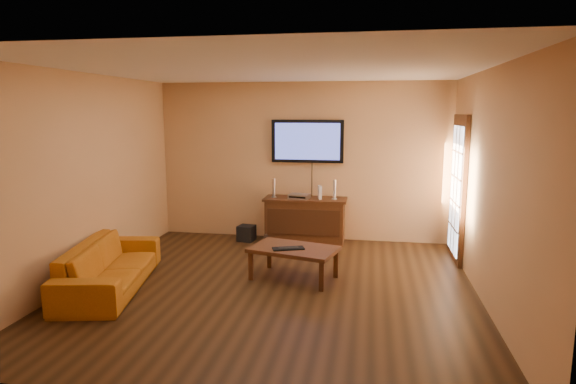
% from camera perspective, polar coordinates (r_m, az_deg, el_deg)
% --- Properties ---
extents(ground_plane, '(5.00, 5.00, 0.00)m').
position_cam_1_polar(ground_plane, '(6.20, -1.74, -11.29)').
color(ground_plane, black).
rests_on(ground_plane, ground).
extents(room_walls, '(5.00, 5.00, 5.00)m').
position_cam_1_polar(room_walls, '(6.43, -0.70, 4.93)').
color(room_walls, tan).
rests_on(room_walls, ground).
extents(french_door, '(0.07, 1.02, 2.22)m').
position_cam_1_polar(french_door, '(7.58, 19.46, 0.23)').
color(french_door, '#3C1E0D').
rests_on(french_door, ground).
extents(media_console, '(1.39, 0.53, 0.76)m').
position_cam_1_polar(media_console, '(8.18, 2.05, -3.33)').
color(media_console, '#3C1E0D').
rests_on(media_console, ground).
extents(television, '(1.23, 0.08, 0.73)m').
position_cam_1_polar(television, '(8.22, 2.31, 6.02)').
color(television, black).
rests_on(television, ground).
extents(coffee_table, '(1.25, 0.93, 0.43)m').
position_cam_1_polar(coffee_table, '(6.41, 0.69, -7.04)').
color(coffee_table, '#3C1E0D').
rests_on(coffee_table, ground).
extents(sofa, '(0.97, 2.08, 0.78)m').
position_cam_1_polar(sofa, '(6.48, -20.37, -7.32)').
color(sofa, '#B26313').
rests_on(sofa, ground).
extents(speaker_left, '(0.09, 0.09, 0.32)m').
position_cam_1_polar(speaker_left, '(8.14, -1.69, 0.39)').
color(speaker_left, silver).
rests_on(speaker_left, media_console).
extents(speaker_right, '(0.09, 0.09, 0.33)m').
position_cam_1_polar(speaker_right, '(8.01, 5.53, 0.20)').
color(speaker_right, silver).
rests_on(speaker_right, media_console).
extents(av_receiver, '(0.37, 0.29, 0.08)m').
position_cam_1_polar(av_receiver, '(8.07, 1.36, -0.49)').
color(av_receiver, silver).
rests_on(av_receiver, media_console).
extents(game_console, '(0.09, 0.17, 0.22)m').
position_cam_1_polar(game_console, '(8.03, 3.79, -0.04)').
color(game_console, white).
rests_on(game_console, media_console).
extents(subwoofer, '(0.30, 0.30, 0.27)m').
position_cam_1_polar(subwoofer, '(8.34, -4.95, -4.88)').
color(subwoofer, black).
rests_on(subwoofer, ground).
extents(bottle, '(0.06, 0.06, 0.19)m').
position_cam_1_polar(bottle, '(8.12, -2.64, -5.58)').
color(bottle, white).
rests_on(bottle, ground).
extents(keyboard, '(0.44, 0.29, 0.02)m').
position_cam_1_polar(keyboard, '(6.31, 0.04, -6.69)').
color(keyboard, black).
rests_on(keyboard, coffee_table).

